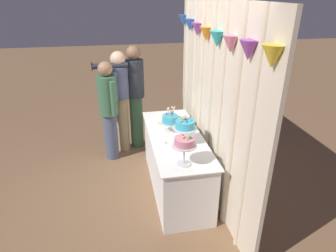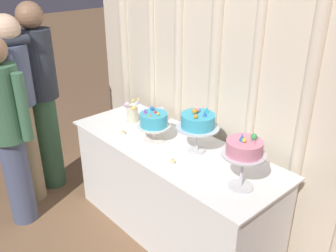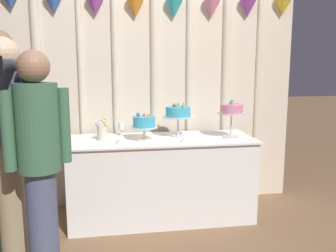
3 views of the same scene
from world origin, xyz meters
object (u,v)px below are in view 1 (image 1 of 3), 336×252
(cake_table, at_px, (175,162))
(guest_girl_blue_dress, at_px, (135,92))
(guest_man_dark_suit, at_px, (121,97))
(cake_display_center, at_px, (185,125))
(flower_vase, at_px, (171,114))
(wine_glass, at_px, (185,118))
(tealight_far_left, at_px, (159,123))
(guest_man_pink_jacket, at_px, (109,107))
(cake_display_leftmost, at_px, (170,120))
(tealight_near_left, at_px, (166,143))
(cake_display_rightmost, at_px, (184,143))

(cake_table, xyz_separation_m, guest_girl_blue_dress, (-1.30, -0.42, 0.60))
(cake_table, height_order, guest_man_dark_suit, guest_man_dark_suit)
(cake_display_center, relative_size, flower_vase, 1.62)
(cake_table, height_order, flower_vase, flower_vase)
(wine_glass, bearing_deg, tealight_far_left, -97.25)
(guest_man_pink_jacket, bearing_deg, cake_display_leftmost, 45.32)
(guest_girl_blue_dress, bearing_deg, cake_display_leftmost, 18.38)
(flower_vase, height_order, guest_man_pink_jacket, guest_man_pink_jacket)
(tealight_near_left, distance_m, guest_girl_blue_dress, 1.51)
(cake_table, relative_size, cake_display_center, 5.28)
(tealight_far_left, bearing_deg, guest_man_dark_suit, -147.98)
(cake_display_rightmost, xyz_separation_m, guest_man_dark_suit, (-1.88, -0.60, -0.09))
(tealight_near_left, height_order, guest_man_pink_jacket, guest_man_pink_jacket)
(flower_vase, bearing_deg, tealight_near_left, -16.01)
(tealight_near_left, bearing_deg, cake_display_leftmost, 160.25)
(wine_glass, bearing_deg, cake_display_leftmost, -51.05)
(wine_glass, height_order, tealight_near_left, wine_glass)
(cake_display_rightmost, distance_m, tealight_near_left, 0.57)
(tealight_far_left, distance_m, tealight_near_left, 0.59)
(wine_glass, distance_m, guest_girl_blue_dress, 1.13)
(flower_vase, height_order, tealight_far_left, flower_vase)
(cake_display_leftmost, height_order, guest_man_dark_suit, guest_man_dark_suit)
(cake_display_leftmost, xyz_separation_m, wine_glass, (-0.20, 0.25, -0.07))
(tealight_far_left, bearing_deg, flower_vase, 124.75)
(cake_display_leftmost, distance_m, flower_vase, 0.40)
(cake_display_rightmost, relative_size, tealight_near_left, 8.48)
(guest_man_dark_suit, bearing_deg, cake_display_rightmost, 17.78)
(cake_table, xyz_separation_m, cake_display_center, (0.18, 0.08, 0.63))
(tealight_far_left, bearing_deg, cake_display_leftmost, 25.02)
(cake_display_leftmost, xyz_separation_m, guest_girl_blue_dress, (-1.13, -0.38, 0.04))
(cake_display_leftmost, distance_m, tealight_far_left, 0.31)
(flower_vase, xyz_separation_m, tealight_far_left, (0.14, -0.20, -0.07))
(wine_glass, height_order, tealight_far_left, wine_glass)
(cake_display_leftmost, distance_m, wine_glass, 0.33)
(flower_vase, relative_size, tealight_far_left, 4.91)
(cake_display_center, bearing_deg, tealight_near_left, -89.66)
(cake_table, bearing_deg, cake_display_leftmost, -165.62)
(flower_vase, xyz_separation_m, guest_girl_blue_dress, (-0.75, -0.46, 0.12))
(cake_table, height_order, cake_display_center, cake_display_center)
(cake_table, distance_m, tealight_far_left, 0.60)
(cake_display_leftmost, xyz_separation_m, tealight_near_left, (0.35, -0.12, -0.15))
(cake_display_rightmost, distance_m, guest_man_pink_jacket, 1.84)
(flower_vase, distance_m, guest_girl_blue_dress, 0.89)
(cake_display_leftmost, xyz_separation_m, guest_man_dark_suit, (-1.04, -0.61, 0.01))
(cake_display_center, height_order, guest_girl_blue_dress, guest_girl_blue_dress)
(tealight_near_left, xyz_separation_m, guest_man_pink_jacket, (-1.15, -0.69, 0.08))
(cake_table, relative_size, cake_display_rightmost, 4.83)
(flower_vase, relative_size, guest_man_pink_jacket, 0.13)
(wine_glass, xyz_separation_m, flower_vase, (-0.19, -0.16, -0.01))
(cake_display_center, height_order, cake_display_rightmost, cake_display_rightmost)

